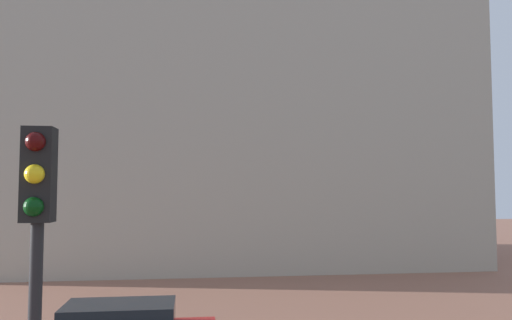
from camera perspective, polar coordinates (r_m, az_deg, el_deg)
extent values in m
cube|color=#B2A893|center=(32.48, -3.20, 6.38)|extent=(27.45, 14.52, 19.71)
cube|color=#B2A893|center=(33.75, -5.77, 15.36)|extent=(5.94, 5.94, 30.37)
cylinder|color=#B2A893|center=(30.89, 21.40, 10.59)|extent=(2.80, 2.80, 23.33)
cube|color=black|center=(12.76, -15.36, -16.87)|extent=(2.58, 1.56, 0.60)
cube|color=black|center=(5.14, -23.63, -1.54)|extent=(0.28, 0.24, 0.90)
sphere|color=#390606|center=(5.03, -23.95, 1.94)|extent=(0.18, 0.18, 0.18)
sphere|color=yellow|center=(5.01, -24.04, -1.48)|extent=(0.18, 0.18, 0.18)
sphere|color=#06330C|center=(5.01, -24.13, -4.91)|extent=(0.18, 0.18, 0.18)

